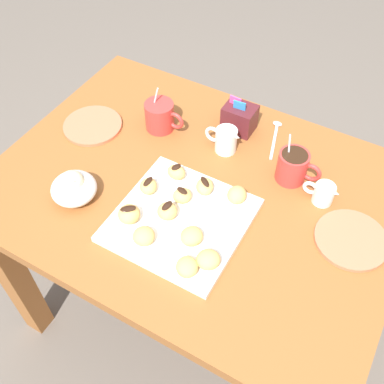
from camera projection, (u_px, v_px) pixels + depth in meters
The scene contains 29 objects.
ground_plane at pixel (194, 307), 1.74m from camera, with size 8.00×8.00×0.00m, color #665B51.
dining_table at pixel (195, 215), 1.30m from camera, with size 1.06×0.78×0.71m.
pastry_plate_square at pixel (181, 220), 1.12m from camera, with size 0.31×0.31×0.02m, color white.
coffee_mug_red_left at pixel (160, 115), 1.32m from camera, with size 0.12×0.08×0.13m.
coffee_mug_red_right at pixel (293, 166), 1.19m from camera, with size 0.12×0.08×0.13m.
cream_pitcher_white at pixel (225, 139), 1.26m from camera, with size 0.10×0.06×0.07m.
sugar_caddy at pixel (238, 118), 1.32m from camera, with size 0.09×0.07×0.11m.
ice_cream_bowl at pixel (74, 187), 1.15m from camera, with size 0.12×0.12×0.09m.
chocolate_sauce_pitcher at pixel (323, 193), 1.15m from camera, with size 0.09×0.05×0.06m.
saucer_coral_left at pixel (351, 239), 1.09m from camera, with size 0.18×0.18×0.01m, color #E5704C.
saucer_coral_right at pixel (93, 126), 1.35m from camera, with size 0.17×0.17×0.01m, color #E5704C.
loose_spoon_near_saucer at pixel (275, 135), 1.33m from camera, with size 0.06×0.16×0.01m.
beignet_0 at pixel (167, 211), 1.11m from camera, with size 0.05×0.05×0.04m, color #E5B260.
chocolate_drizzle_0 at pixel (167, 206), 1.09m from camera, with size 0.03×0.02×0.01m, color black.
beignet_1 at pixel (205, 186), 1.16m from camera, with size 0.05×0.04×0.03m, color #E5B260.
chocolate_drizzle_1 at pixel (205, 182), 1.15m from camera, with size 0.04×0.02×0.01m, color black.
beignet_2 at pixel (236, 196), 1.14m from camera, with size 0.05×0.05×0.04m, color #E5B260.
beignet_3 at pixel (192, 236), 1.06m from camera, with size 0.05×0.05×0.04m, color #E5B260.
beignet_4 at pixel (144, 236), 1.06m from camera, with size 0.05×0.05×0.04m, color #E5B260.
beignet_5 at pixel (181, 195), 1.14m from camera, with size 0.04×0.05×0.03m, color #E5B260.
chocolate_drizzle_5 at pixel (181, 190), 1.13m from camera, with size 0.03×0.02×0.01m, color black.
beignet_6 at pixel (187, 267), 1.01m from camera, with size 0.05×0.05×0.03m, color #E5B260.
beignet_7 at pixel (176, 172), 1.19m from camera, with size 0.04×0.05×0.04m, color #E5B260.
chocolate_drizzle_7 at pixel (176, 167), 1.18m from camera, with size 0.03×0.02×0.01m, color black.
beignet_8 at pixel (208, 260), 1.02m from camera, with size 0.05×0.06×0.04m, color #E5B260.
beignet_9 at pixel (129, 214), 1.10m from camera, with size 0.05×0.05×0.04m, color #E5B260.
chocolate_drizzle_9 at pixel (128, 209), 1.08m from camera, with size 0.04×0.02×0.01m, color black.
beignet_10 at pixel (148, 186), 1.16m from camera, with size 0.05×0.04×0.03m, color #E5B260.
chocolate_drizzle_10 at pixel (148, 181), 1.15m from camera, with size 0.04×0.02×0.01m, color black.
Camera 1 is at (0.38, -0.69, 1.62)m, focal length 42.92 mm.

